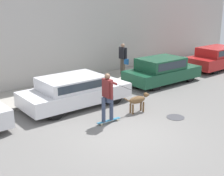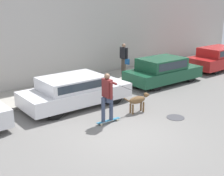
{
  "view_description": "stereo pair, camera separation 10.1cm",
  "coord_description": "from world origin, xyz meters",
  "views": [
    {
      "loc": [
        -6.05,
        -6.59,
        4.19
      ],
      "look_at": [
        0.99,
        1.69,
        0.95
      ],
      "focal_mm": 50.0,
      "sensor_mm": 36.0,
      "label": 1
    },
    {
      "loc": [
        -5.98,
        -6.65,
        4.19
      ],
      "look_at": [
        0.99,
        1.69,
        0.95
      ],
      "focal_mm": 50.0,
      "sensor_mm": 36.0,
      "label": 2
    }
  ],
  "objects": [
    {
      "name": "ground_plane",
      "position": [
        0.0,
        0.0,
        0.0
      ],
      "size": [
        36.0,
        36.0,
        0.0
      ],
      "primitive_type": "plane",
      "color": "slate"
    },
    {
      "name": "back_wall",
      "position": [
        0.0,
        6.56,
        2.77
      ],
      "size": [
        32.0,
        0.3,
        5.54
      ],
      "color": "#B2ADA8",
      "rests_on": "ground_plane"
    },
    {
      "name": "sidewalk_curb",
      "position": [
        0.0,
        5.27,
        0.07
      ],
      "size": [
        30.0,
        2.23,
        0.14
      ],
      "color": "#A39E93",
      "rests_on": "ground_plane"
    },
    {
      "name": "parked_car_1",
      "position": [
        0.36,
        3.2,
        0.61
      ],
      "size": [
        4.34,
        1.96,
        1.2
      ],
      "rotation": [
        0.0,
        0.0,
        -0.03
      ],
      "color": "black",
      "rests_on": "ground_plane"
    },
    {
      "name": "parked_car_2",
      "position": [
        5.52,
        3.2,
        0.62
      ],
      "size": [
        4.03,
        1.84,
        1.28
      ],
      "rotation": [
        0.0,
        0.0,
        -0.04
      ],
      "color": "black",
      "rests_on": "ground_plane"
    },
    {
      "name": "parked_car_3",
      "position": [
        10.49,
        3.2,
        0.63
      ],
      "size": [
        4.34,
        1.74,
        1.29
      ],
      "rotation": [
        0.0,
        0.0,
        -0.02
      ],
      "color": "black",
      "rests_on": "ground_plane"
    },
    {
      "name": "dog",
      "position": [
        1.75,
        1.09,
        0.47
      ],
      "size": [
        1.13,
        0.37,
        0.71
      ],
      "rotation": [
        0.0,
        0.0,
        -0.13
      ],
      "color": "brown",
      "rests_on": "ground_plane"
    },
    {
      "name": "skateboarder",
      "position": [
        0.25,
        1.03,
        1.0
      ],
      "size": [
        2.3,
        0.55,
        1.74
      ],
      "rotation": [
        0.0,
        0.0,
        -0.08
      ],
      "color": "beige",
      "rests_on": "ground_plane"
    },
    {
      "name": "pedestrian_with_bag",
      "position": [
        4.94,
        5.42,
        1.03
      ],
      "size": [
        0.22,
        0.69,
        1.63
      ],
      "rotation": [
        0.0,
        0.0,
        3.2
      ],
      "color": "brown",
      "rests_on": "sidewalk_curb"
    },
    {
      "name": "manhole_cover",
      "position": [
        2.4,
        -0.17,
        0.01
      ],
      "size": [
        0.64,
        0.64,
        0.01
      ],
      "color": "#38383D",
      "rests_on": "ground_plane"
    }
  ]
}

